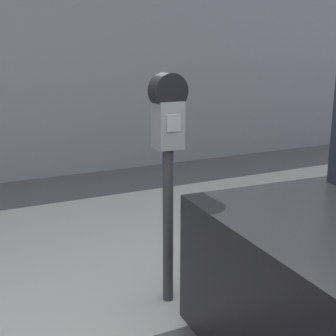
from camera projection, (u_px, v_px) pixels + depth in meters
name	position (u px, v px, depth m)	size (l,w,h in m)	color
sidewalk	(140.00, 246.00, 4.30)	(24.00, 2.80, 0.13)	#9E9B96
parking_meter	(168.00, 145.00, 3.00)	(0.23, 0.16, 1.56)	#2D2D30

